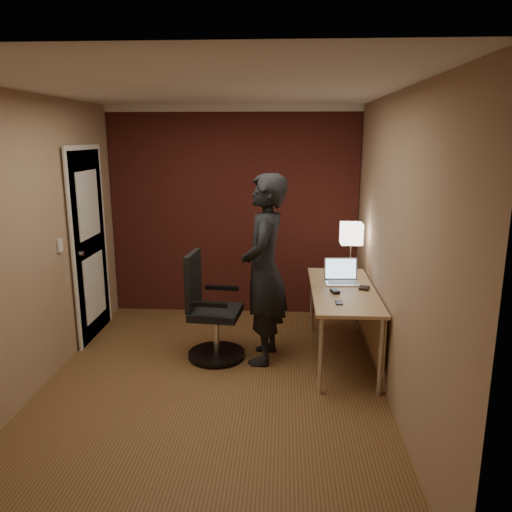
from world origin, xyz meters
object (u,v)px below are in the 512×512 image
object	(u,v)px
laptop	(341,276)
person	(264,270)
desk_lamp	(351,234)
office_chair	(209,313)
phone	(339,303)
mouse	(335,291)
wallet	(364,288)
desk	(350,301)

from	to	relation	value
laptop	person	world-z (taller)	person
desk_lamp	person	xyz separation A→B (m)	(-0.89, -0.62, -0.24)
office_chair	phone	bearing A→B (deg)	-18.88
mouse	wallet	xyz separation A→B (m)	(0.29, 0.14, -0.01)
office_chair	wallet	bearing A→B (deg)	0.51
desk	person	distance (m)	0.88
desk	office_chair	xyz separation A→B (m)	(-1.36, -0.02, -0.14)
laptop	wallet	bearing A→B (deg)	-49.65
laptop	mouse	distance (m)	0.38
desk	laptop	bearing A→B (deg)	107.01
phone	wallet	distance (m)	0.51
laptop	mouse	size ratio (longest dim) A/B	3.42
laptop	office_chair	size ratio (longest dim) A/B	0.33
wallet	office_chair	distance (m)	1.52
mouse	laptop	bearing A→B (deg)	56.17
laptop	mouse	world-z (taller)	laptop
desk_lamp	person	distance (m)	1.11
mouse	office_chair	distance (m)	1.24
desk	mouse	world-z (taller)	mouse
desk_lamp	phone	world-z (taller)	desk_lamp
laptop	mouse	xyz separation A→B (m)	(-0.10, -0.37, -0.05)
desk_lamp	person	bearing A→B (deg)	-145.26
wallet	laptop	bearing A→B (deg)	130.35
laptop	mouse	bearing A→B (deg)	-105.01
desk_lamp	mouse	bearing A→B (deg)	-107.21
mouse	office_chair	bearing A→B (deg)	155.23
desk_lamp	phone	xyz separation A→B (m)	(-0.22, -1.02, -0.41)
laptop	person	size ratio (longest dim) A/B	0.19
desk_lamp	laptop	bearing A→B (deg)	-109.36
desk	office_chair	world-z (taller)	office_chair
office_chair	person	world-z (taller)	person
phone	person	bearing A→B (deg)	148.40
desk_lamp	phone	size ratio (longest dim) A/B	4.65
mouse	person	distance (m)	0.69
desk_lamp	office_chair	world-z (taller)	desk_lamp
laptop	wallet	xyz separation A→B (m)	(0.19, -0.23, -0.05)
desk	mouse	bearing A→B (deg)	-138.12
phone	wallet	bearing A→B (deg)	55.94
desk	desk_lamp	world-z (taller)	desk_lamp
desk	mouse	size ratio (longest dim) A/B	15.00
laptop	wallet	size ratio (longest dim) A/B	3.11
desk_lamp	mouse	xyz separation A→B (m)	(-0.23, -0.73, -0.40)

